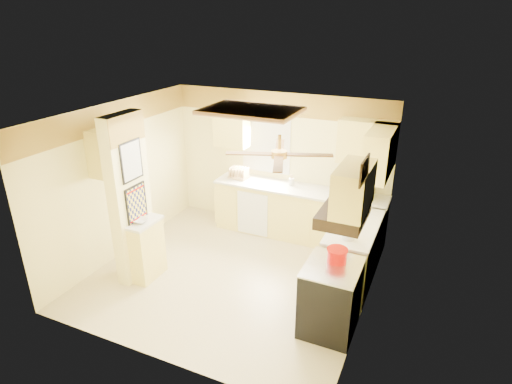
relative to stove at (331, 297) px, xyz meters
The scene contains 34 objects.
floor 1.82m from the stove, 161.77° to the left, with size 4.00×4.00×0.00m, color beige.
ceiling 2.69m from the stove, 161.77° to the left, with size 4.00×4.00×0.00m, color white.
wall_back 3.07m from the stove, 124.28° to the left, with size 4.00×4.00×0.00m, color #FEF09B.
wall_front 2.29m from the stove, 141.04° to the right, with size 4.00×4.00×0.00m, color #FEF09B.
wall_left 3.79m from the stove, behind, with size 3.80×3.80×0.00m, color #FEF09B.
wall_right 1.02m from the stove, 59.02° to the left, with size 3.80×3.80×0.00m, color #FEF09B.
wallpaper_border 3.48m from the stove, 124.50° to the left, with size 4.00×0.02×0.40m, color gold.
partition_column 3.12m from the stove, behind, with size 0.20×0.70×2.50m, color #FEF09B.
partition_ledge 2.80m from the stove, behind, with size 0.25×0.55×0.90m, color #FFED7B.
ledge_top 2.84m from the stove, behind, with size 0.28×0.58×0.04m, color silver.
lower_cabinets_back 2.45m from the stove, 118.55° to the left, with size 3.00×0.60×0.90m, color #FFED7B.
lower_cabinets_right 1.15m from the stove, 88.49° to the left, with size 0.60×1.40×0.90m, color #FFED7B.
countertop_back 2.48m from the stove, 118.66° to the left, with size 3.04×0.64×0.04m, color silver.
countertop_right 1.24m from the stove, 88.99° to the left, with size 0.64×1.44×0.04m, color silver.
dishwasher_panel 2.66m from the stove, 136.25° to the left, with size 0.58×0.02×0.80m, color white.
window 3.29m from the stove, 128.23° to the left, with size 0.92×0.02×1.02m.
upper_cab_back_left 3.67m from the stove, 137.92° to the left, with size 0.60×0.35×0.70m, color #FFED7B.
upper_cab_back_right 2.67m from the stove, 93.01° to the left, with size 0.90×0.35×0.70m, color #FFED7B.
upper_cab_right 2.28m from the stove, 85.07° to the left, with size 0.35×1.00×0.70m, color #FFED7B.
upper_cab_left_wall 3.77m from the stove, behind, with size 0.35×0.75×0.70m, color #FFED7B.
upper_cab_over_stove 1.50m from the stove, ahead, with size 0.35×0.76×0.52m, color #FFED7B.
stove is the anchor object (origin of this frame).
range_hood 1.16m from the stove, ahead, with size 0.50×0.76×0.14m, color black.
poster_menu 3.22m from the stove, behind, with size 0.02×0.42×0.57m.
poster_nashville 3.00m from the stove, behind, with size 0.02×0.42×0.57m.
ceiling_light_panel 2.75m from the stove, 146.22° to the left, with size 1.35×0.95×0.06m.
ceiling_fan 1.95m from the stove, 167.38° to the right, with size 1.15×1.15×0.26m.
vent_grate 1.90m from the stove, 48.45° to the right, with size 0.02×0.40×0.25m, color black.
microwave 2.26m from the stove, 96.86° to the left, with size 0.56×0.38×0.31m, color white.
bowl 2.87m from the stove, behind, with size 0.21×0.21×0.05m, color white.
dutch_oven 0.56m from the stove, 85.06° to the left, with size 0.26×0.26×0.17m.
kettle 0.92m from the stove, 88.50° to the left, with size 0.16×0.16×0.25m.
dish_rack 3.24m from the stove, 137.25° to the left, with size 0.36×0.28×0.20m.
utensil_crock 2.66m from the stove, 121.10° to the left, with size 0.10×0.10×0.20m.
Camera 1 is at (2.64, -4.95, 3.72)m, focal length 30.00 mm.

